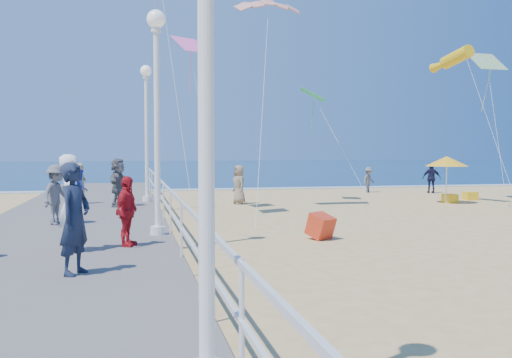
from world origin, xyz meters
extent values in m
plane|color=tan|center=(0.00, 0.00, 0.00)|extent=(160.00, 160.00, 0.00)
cube|color=#0D294F|center=(0.00, 65.00, 0.01)|extent=(160.00, 90.00, 0.05)
cube|color=white|center=(0.00, 20.50, 0.03)|extent=(160.00, 1.20, 0.04)
cube|color=slate|center=(-7.50, 0.00, 0.20)|extent=(5.00, 44.00, 0.40)
cube|color=white|center=(-5.05, 0.00, 1.45)|extent=(0.05, 42.00, 0.06)
cube|color=white|center=(-5.05, 0.00, 0.95)|extent=(0.05, 42.00, 0.04)
cylinder|color=white|center=(-5.35, -9.00, 2.85)|extent=(0.14, 0.14, 4.70)
cylinder|color=white|center=(-5.35, 0.00, 0.50)|extent=(0.36, 0.36, 0.20)
cylinder|color=white|center=(-5.35, 0.00, 2.85)|extent=(0.14, 0.14, 4.70)
sphere|color=white|center=(-5.35, 0.00, 5.50)|extent=(0.44, 0.44, 0.44)
cylinder|color=white|center=(-5.35, 9.00, 0.50)|extent=(0.36, 0.36, 0.20)
cylinder|color=white|center=(-5.35, 9.00, 2.85)|extent=(0.14, 0.14, 4.70)
sphere|color=white|center=(-5.35, 9.00, 5.50)|extent=(0.44, 0.44, 0.44)
imported|color=white|center=(-7.13, -1.94, 1.37)|extent=(0.53, 0.75, 1.94)
imported|color=#3345BF|center=(-6.98, -1.79, 1.65)|extent=(0.34, 0.42, 0.80)
imported|color=#192137|center=(-6.87, -4.14, 1.31)|extent=(0.69, 0.79, 1.83)
imported|color=#57575C|center=(-7.94, 2.44, 1.22)|extent=(1.03, 1.22, 1.63)
imported|color=red|center=(-6.06, -1.55, 1.14)|extent=(0.69, 0.94, 1.48)
imported|color=#55565A|center=(-6.41, 7.08, 1.27)|extent=(1.08, 1.68, 1.73)
imported|color=gray|center=(-7.80, 8.53, 1.17)|extent=(0.46, 0.62, 1.54)
imported|color=slate|center=(7.25, 16.44, 0.72)|extent=(1.08, 0.96, 1.45)
imported|color=#171732|center=(10.46, 15.18, 0.85)|extent=(1.07, 0.70, 1.70)
imported|color=#84735B|center=(-1.25, 11.19, 0.87)|extent=(0.72, 0.95, 1.75)
cube|color=red|center=(-0.97, 0.84, 0.30)|extent=(0.83, 0.89, 0.74)
cylinder|color=white|center=(7.98, 9.50, 0.90)|extent=(0.05, 0.05, 1.80)
cone|color=gold|center=(7.98, 9.50, 1.91)|extent=(1.90, 1.90, 0.45)
cube|color=yellow|center=(8.28, 9.68, 0.20)|extent=(0.55, 0.55, 0.40)
cube|color=yellow|center=(10.03, 10.78, 0.20)|extent=(0.55, 0.55, 0.40)
cylinder|color=gold|center=(7.88, 8.68, 6.44)|extent=(1.01, 2.69, 1.08)
cube|color=#FF5DB7|center=(-3.66, 8.70, 6.52)|extent=(1.53, 1.46, 0.71)
cube|color=blue|center=(10.39, 10.20, 6.57)|extent=(1.55, 1.27, 0.92)
cube|color=#27B75D|center=(2.36, 11.78, 5.00)|extent=(1.38, 1.48, 0.58)
camera|label=1|loc=(-5.97, -13.76, 2.43)|focal=40.00mm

